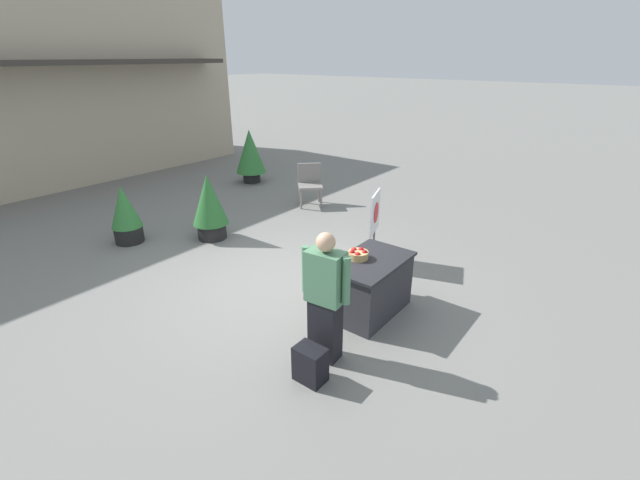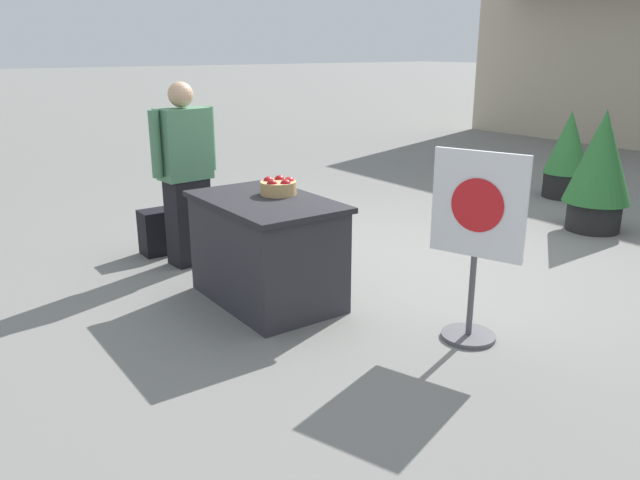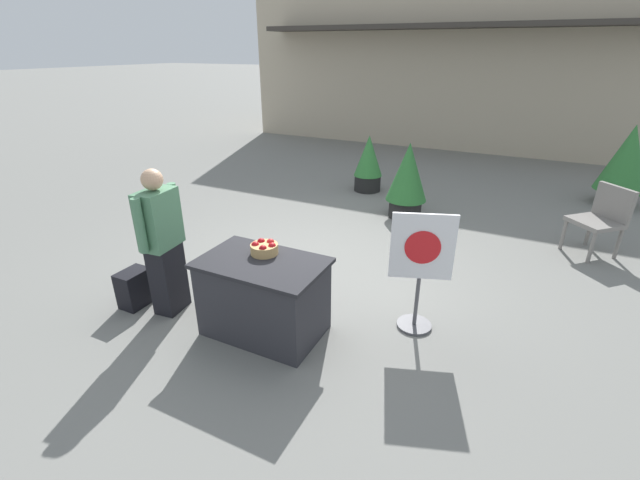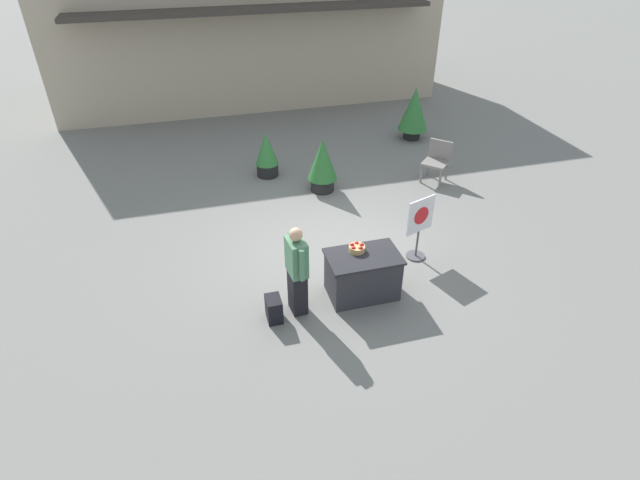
{
  "view_description": "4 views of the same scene",
  "coord_description": "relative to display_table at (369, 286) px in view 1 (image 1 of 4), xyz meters",
  "views": [
    {
      "loc": [
        -4.22,
        -3.87,
        3.3
      ],
      "look_at": [
        0.11,
        -0.5,
        0.93
      ],
      "focal_mm": 24.0,
      "sensor_mm": 36.0,
      "label": 1
    },
    {
      "loc": [
        4.1,
        -3.53,
        1.86
      ],
      "look_at": [
        0.59,
        -1.02,
        0.53
      ],
      "focal_mm": 35.0,
      "sensor_mm": 36.0,
      "label": 2
    },
    {
      "loc": [
        2.35,
        -4.27,
        2.67
      ],
      "look_at": [
        0.44,
        -0.41,
        0.72
      ],
      "focal_mm": 24.0,
      "sensor_mm": 36.0,
      "label": 3
    },
    {
      "loc": [
        -2.21,
        -7.47,
        5.57
      ],
      "look_at": [
        -0.36,
        -0.72,
        0.87
      ],
      "focal_mm": 28.0,
      "sensor_mm": 36.0,
      "label": 4
    }
  ],
  "objects": [
    {
      "name": "backpack",
      "position": [
        -1.57,
        -0.23,
        -0.19
      ],
      "size": [
        0.24,
        0.34,
        0.42
      ],
      "color": "black",
      "rests_on": "ground_plane"
    },
    {
      "name": "ground_plane",
      "position": [
        -0.23,
        1.26,
        -0.4
      ],
      "size": [
        120.0,
        120.0,
        0.0
      ],
      "primitive_type": "plane",
      "color": "slate"
    },
    {
      "name": "potted_plant_near_right",
      "position": [
        0.36,
        3.8,
        0.28
      ],
      "size": [
        0.68,
        0.68,
        1.27
      ],
      "color": "black",
      "rests_on": "ground_plane"
    },
    {
      "name": "poster_board",
      "position": [
        1.35,
        0.75,
        0.29
      ],
      "size": [
        0.59,
        0.36,
        1.26
      ],
      "rotation": [
        0.0,
        0.0,
        -1.23
      ],
      "color": "#4C4C51",
      "rests_on": "ground_plane"
    },
    {
      "name": "display_table",
      "position": [
        0.0,
        0.0,
        0.0
      ],
      "size": [
        1.21,
        0.77,
        0.8
      ],
      "color": "#2D2D33",
      "rests_on": "ground_plane"
    },
    {
      "name": "storefront_building",
      "position": [
        -0.17,
        11.52,
        2.14
      ],
      "size": [
        12.11,
        5.17,
        5.07
      ],
      "color": "#B7A88E",
      "rests_on": "ground_plane"
    },
    {
      "name": "person_visitor",
      "position": [
        -1.15,
        -0.12,
        0.41
      ],
      "size": [
        0.3,
        0.61,
        1.59
      ],
      "rotation": [
        0.0,
        0.0,
        0.1
      ],
      "color": "black",
      "rests_on": "ground_plane"
    },
    {
      "name": "apple_basket",
      "position": [
        -0.07,
        0.16,
        0.46
      ],
      "size": [
        0.27,
        0.27,
        0.13
      ],
      "color": "tan",
      "rests_on": "display_table"
    },
    {
      "name": "potted_plant_far_right",
      "position": [
        3.66,
        6.14,
        0.42
      ],
      "size": [
        0.83,
        0.83,
        1.46
      ],
      "color": "black",
      "rests_on": "ground_plane"
    },
    {
      "name": "patio_chair",
      "position": [
        3.15,
        3.6,
        0.15
      ],
      "size": [
        0.78,
        0.78,
        0.96
      ],
      "rotation": [
        0.0,
        0.0,
        3.91
      ],
      "color": "gray",
      "rests_on": "ground_plane"
    },
    {
      "name": "potted_plant_far_left",
      "position": [
        -0.74,
        4.91,
        0.17
      ],
      "size": [
        0.56,
        0.56,
        1.11
      ],
      "color": "black",
      "rests_on": "ground_plane"
    }
  ]
}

